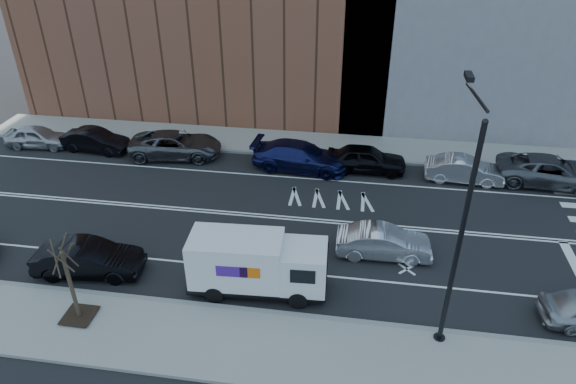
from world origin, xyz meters
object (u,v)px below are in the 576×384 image
(fedex_van, at_px, (257,264))
(driving_sedan, at_px, (384,242))
(far_parked_b, at_px, (95,140))
(far_parked_a, at_px, (38,137))

(fedex_van, bearing_deg, driving_sedan, 28.24)
(far_parked_b, xyz_separation_m, driving_sedan, (18.30, -8.35, 0.00))
(far_parked_a, bearing_deg, far_parked_b, -93.64)
(far_parked_a, xyz_separation_m, driving_sedan, (22.33, -8.36, 0.01))
(far_parked_b, relative_size, driving_sedan, 1.00)
(far_parked_a, height_order, far_parked_b, far_parked_b)
(fedex_van, distance_m, driving_sedan, 6.23)
(far_parked_b, bearing_deg, driving_sedan, -108.95)
(fedex_van, distance_m, far_parked_a, 20.60)
(far_parked_b, bearing_deg, far_parked_a, 95.41)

